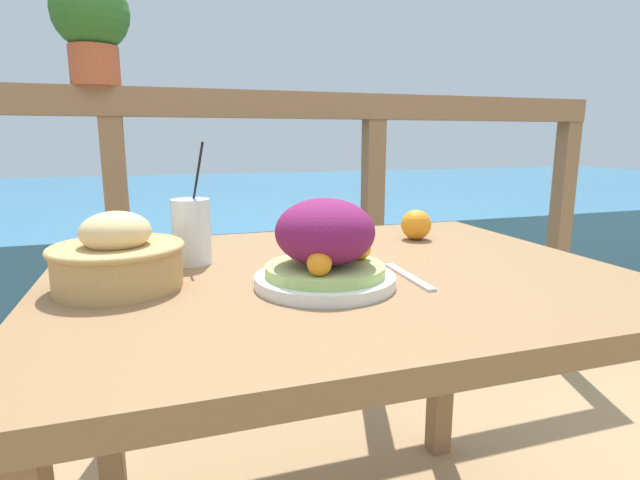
% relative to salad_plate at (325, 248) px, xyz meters
% --- Properties ---
extents(patio_table, '(1.08, 0.86, 0.73)m').
position_rel_salad_plate_xyz_m(patio_table, '(0.06, 0.10, -0.16)').
color(patio_table, olive).
rests_on(patio_table, ground_plane).
extents(railing_fence, '(2.80, 0.08, 1.14)m').
position_rel_salad_plate_xyz_m(railing_fence, '(0.06, 0.96, 0.01)').
color(railing_fence, brown).
rests_on(railing_fence, ground_plane).
extents(sea_backdrop, '(12.00, 4.00, 0.56)m').
position_rel_salad_plate_xyz_m(sea_backdrop, '(0.06, 3.46, -0.52)').
color(sea_backdrop, teal).
rests_on(sea_backdrop, ground_plane).
extents(salad_plate, '(0.24, 0.24, 0.15)m').
position_rel_salad_plate_xyz_m(salad_plate, '(0.00, 0.00, 0.00)').
color(salad_plate, silver).
rests_on(salad_plate, patio_table).
extents(drink_glass, '(0.08, 0.08, 0.24)m').
position_rel_salad_plate_xyz_m(drink_glass, '(-0.21, 0.23, 0.00)').
color(drink_glass, silver).
rests_on(drink_glass, patio_table).
extents(bread_basket, '(0.22, 0.22, 0.13)m').
position_rel_salad_plate_xyz_m(bread_basket, '(-0.34, 0.10, -0.01)').
color(bread_basket, tan).
rests_on(bread_basket, patio_table).
extents(potted_plant, '(0.23, 0.23, 0.33)m').
position_rel_salad_plate_xyz_m(potted_plant, '(-0.43, 0.96, 0.53)').
color(potted_plant, '#A34C2D').
rests_on(potted_plant, railing_fence).
extents(fork, '(0.02, 0.18, 0.00)m').
position_rel_salad_plate_xyz_m(fork, '(0.16, -0.00, -0.06)').
color(fork, silver).
rests_on(fork, patio_table).
extents(orange_near_basket, '(0.08, 0.08, 0.08)m').
position_rel_salad_plate_xyz_m(orange_near_basket, '(0.35, 0.31, -0.03)').
color(orange_near_basket, orange).
rests_on(orange_near_basket, patio_table).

